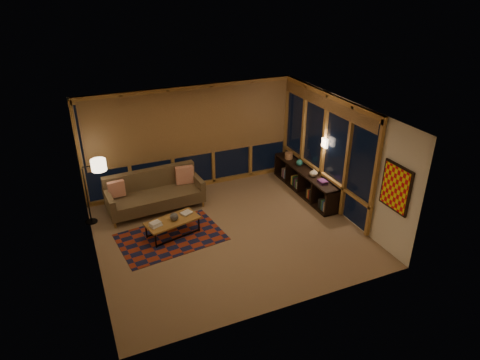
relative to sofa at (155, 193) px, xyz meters
name	(u,v)px	position (x,y,z in m)	size (l,w,h in m)	color
floor	(229,233)	(1.21, -1.63, -0.45)	(5.50, 5.00, 0.01)	#9B7656
ceiling	(227,114)	(1.21, -1.63, 2.25)	(5.50, 5.00, 0.01)	white
walls	(228,178)	(1.21, -1.63, 0.90)	(5.51, 5.01, 2.70)	silver
window_wall_back	(192,139)	(1.21, 0.80, 0.90)	(5.30, 0.16, 2.60)	#A77239
window_wall_right	(323,148)	(3.89, -1.03, 0.90)	(0.16, 3.70, 2.60)	#A77239
wall_art	(396,188)	(3.92, -3.48, 1.00)	(0.06, 0.74, 0.94)	red
wall_sconce	(325,143)	(3.83, -1.18, 1.10)	(0.12, 0.18, 0.22)	#FFDEB2
sofa	(155,193)	(0.00, 0.00, 0.00)	(2.22, 0.90, 0.91)	brown
pillow_left	(117,191)	(-0.85, 0.09, 0.19)	(0.38, 0.13, 0.38)	red
pillow_right	(185,175)	(0.80, 0.19, 0.22)	(0.44, 0.15, 0.44)	red
area_rug	(171,237)	(0.01, -1.29, -0.45)	(2.16, 1.44, 0.01)	maroon
coffee_table	(173,227)	(0.08, -1.22, -0.27)	(1.14, 0.52, 0.38)	#A77239
book_stack_a	(156,224)	(-0.29, -1.30, -0.04)	(0.25, 0.20, 0.07)	silver
book_stack_b	(186,213)	(0.44, -1.10, -0.05)	(0.21, 0.17, 0.04)	silver
ceramic_pot	(174,217)	(0.12, -1.25, 0.01)	(0.18, 0.18, 0.18)	black
floor_lamp	(86,193)	(-1.50, 0.03, 0.30)	(0.50, 0.33, 1.51)	black
bookshelf	(304,181)	(3.70, -0.63, -0.14)	(0.40, 2.54, 0.63)	black
basket	(289,156)	(3.68, 0.18, 0.26)	(0.22, 0.22, 0.16)	#AD7751
teal_bowl	(299,163)	(3.70, -0.34, 0.27)	(0.17, 0.17, 0.17)	#1E665E
vase	(314,172)	(3.70, -1.02, 0.29)	(0.20, 0.20, 0.21)	#B6AB90
shelf_book_stack	(323,182)	(3.70, -1.42, 0.22)	(0.18, 0.25, 0.07)	silver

